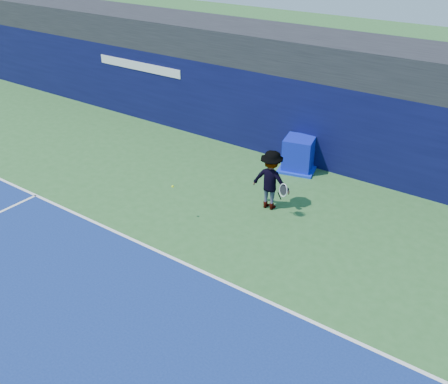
{
  "coord_description": "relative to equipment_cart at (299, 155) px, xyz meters",
  "views": [
    {
      "loc": [
        7.93,
        -4.77,
        7.73
      ],
      "look_at": [
        0.79,
        5.2,
        1.0
      ],
      "focal_mm": 40.0,
      "sensor_mm": 36.0,
      "label": 1
    }
  ],
  "objects": [
    {
      "name": "equipment_cart",
      "position": [
        0.0,
        0.0,
        0.0
      ],
      "size": [
        1.48,
        1.48,
        1.17
      ],
      "color": "#0C17AD",
      "rests_on": "ground"
    },
    {
      "name": "ground",
      "position": [
        -0.85,
        -9.56,
        -0.53
      ],
      "size": [
        80.0,
        80.0,
        0.0
      ],
      "primitive_type": "plane",
      "color": "#30642D",
      "rests_on": "ground"
    },
    {
      "name": "stadium_band",
      "position": [
        -0.85,
        1.94,
        3.07
      ],
      "size": [
        36.0,
        3.0,
        1.2
      ],
      "primitive_type": "cube",
      "color": "black",
      "rests_on": "back_wall_assembly"
    },
    {
      "name": "back_wall_assembly",
      "position": [
        -0.86,
        0.94,
        0.97
      ],
      "size": [
        36.0,
        1.03,
        3.0
      ],
      "color": "#090B34",
      "rests_on": "ground"
    },
    {
      "name": "baseline",
      "position": [
        -0.85,
        -6.56,
        -0.52
      ],
      "size": [
        24.0,
        0.1,
        0.01
      ],
      "primitive_type": "cube",
      "color": "white",
      "rests_on": "ground"
    },
    {
      "name": "tennis_ball",
      "position": [
        -1.31,
        -5.1,
        0.58
      ],
      "size": [
        0.07,
        0.07,
        0.07
      ],
      "color": "#BEE619",
      "rests_on": "ground"
    },
    {
      "name": "tennis_player",
      "position": [
        0.56,
        -2.83,
        0.39
      ],
      "size": [
        1.39,
        0.79,
        1.86
      ],
      "color": "white",
      "rests_on": "ground"
    }
  ]
}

